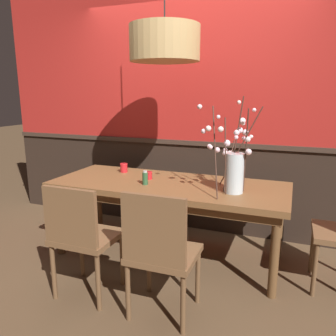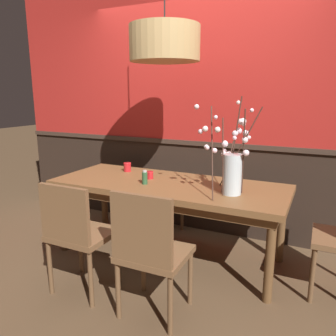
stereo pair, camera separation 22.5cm
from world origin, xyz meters
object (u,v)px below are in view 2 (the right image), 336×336
at_px(dining_table, 168,191).
at_px(chair_near_side_right, 150,249).
at_px(chair_far_side_left, 175,180).
at_px(candle_holder_nearer_edge, 150,175).
at_px(pendant_lamp, 165,44).
at_px(chair_near_side_left, 77,231).
at_px(candle_holder_nearer_center, 127,167).
at_px(condiment_bottle, 145,178).
at_px(vase_with_blossoms, 232,168).

xyz_separation_m(dining_table, chair_near_side_right, (0.28, -0.88, -0.13)).
bearing_deg(chair_far_side_left, chair_near_side_right, -70.91).
distance_m(candle_holder_nearer_edge, pendant_lamp, 1.20).
xyz_separation_m(chair_near_side_left, candle_holder_nearer_center, (-0.23, 1.08, 0.26)).
distance_m(chair_near_side_right, condiment_bottle, 0.91).
xyz_separation_m(chair_far_side_left, vase_with_blossoms, (0.93, -0.93, 0.43)).
bearing_deg(vase_with_blossoms, chair_far_side_left, 135.09).
xyz_separation_m(chair_near_side_left, pendant_lamp, (0.33, 0.85, 1.43)).
xyz_separation_m(chair_far_side_left, candle_holder_nearer_center, (-0.27, -0.62, 0.26)).
bearing_deg(dining_table, chair_near_side_right, -72.12).
xyz_separation_m(dining_table, candle_holder_nearer_edge, (-0.22, 0.06, 0.12)).
distance_m(chair_near_side_right, candle_holder_nearer_center, 1.43).
relative_size(chair_near_side_right, pendant_lamp, 0.89).
xyz_separation_m(candle_holder_nearer_edge, pendant_lamp, (0.19, -0.07, 1.19)).
xyz_separation_m(dining_table, vase_with_blossoms, (0.62, -0.08, 0.29)).
relative_size(candle_holder_nearer_center, pendant_lamp, 0.09).
height_order(chair_far_side_left, vase_with_blossoms, vase_with_blossoms).
bearing_deg(chair_near_side_right, condiment_bottle, 121.49).
bearing_deg(candle_holder_nearer_edge, chair_near_side_left, -98.57).
distance_m(chair_far_side_left, chair_near_side_right, 1.82).
bearing_deg(pendant_lamp, vase_with_blossoms, -6.22).
bearing_deg(candle_holder_nearer_edge, chair_near_side_right, -61.61).
bearing_deg(chair_far_side_left, condiment_bottle, -81.77).
bearing_deg(vase_with_blossoms, candle_holder_nearer_edge, 170.82).
distance_m(chair_near_side_right, candle_holder_nearer_edge, 1.09).
xyz_separation_m(dining_table, pendant_lamp, (-0.03, -0.01, 1.31)).
bearing_deg(pendant_lamp, candle_holder_nearer_edge, 161.44).
xyz_separation_m(candle_holder_nearer_edge, condiment_bottle, (0.05, -0.19, 0.02)).
height_order(chair_near_side_left, vase_with_blossoms, vase_with_blossoms).
bearing_deg(chair_near_side_left, dining_table, 67.37).
relative_size(chair_far_side_left, pendant_lamp, 0.87).
bearing_deg(pendant_lamp, candle_holder_nearer_center, 157.30).
bearing_deg(chair_far_side_left, candle_holder_nearer_center, -113.71).
bearing_deg(chair_near_side_left, vase_with_blossoms, 38.72).
bearing_deg(candle_holder_nearer_edge, dining_table, -14.09).
bearing_deg(chair_near_side_left, pendant_lamp, 68.68).
height_order(dining_table, chair_far_side_left, chair_far_side_left).
relative_size(candle_holder_nearer_edge, pendant_lamp, 0.07).
bearing_deg(chair_near_side_right, vase_with_blossoms, 67.31).
bearing_deg(condiment_bottle, chair_near_side_left, -104.47).
xyz_separation_m(dining_table, chair_far_side_left, (-0.31, 0.85, -0.13)).
bearing_deg(pendant_lamp, chair_near_side_right, -70.35).
relative_size(chair_near_side_left, candle_holder_nearer_edge, 12.27).
height_order(chair_near_side_right, pendant_lamp, pendant_lamp).
height_order(chair_near_side_left, pendant_lamp, pendant_lamp).
bearing_deg(condiment_bottle, candle_holder_nearer_edge, 104.56).
distance_m(chair_near_side_right, vase_with_blossoms, 0.96).
distance_m(candle_holder_nearer_edge, condiment_bottle, 0.20).
distance_m(dining_table, pendant_lamp, 1.31).
bearing_deg(vase_with_blossoms, condiment_bottle, -176.01).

